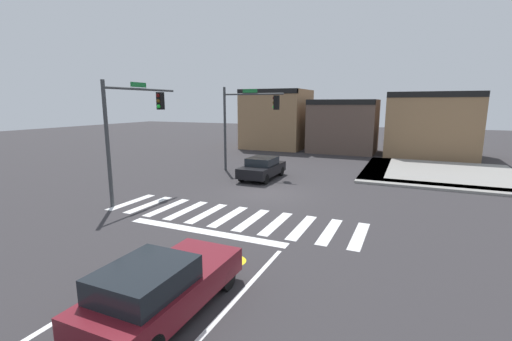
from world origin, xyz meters
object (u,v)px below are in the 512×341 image
Objects in this scene: traffic_signal_northwest at (246,115)px; car_black at (262,168)px; car_maroon at (161,287)px; traffic_signal_southwest at (133,118)px.

car_black is at bearing -40.19° from traffic_signal_northwest.
car_black is (-3.79, 14.81, -0.00)m from car_maroon.
traffic_signal_southwest reaches higher than car_black.
traffic_signal_northwest is (2.11, 8.67, -0.06)m from traffic_signal_southwest.
traffic_signal_northwest reaches higher than traffic_signal_southwest.
car_maroon is at bearing 14.36° from car_black.
car_black is at bearing 14.36° from car_maroon.
traffic_signal_northwest is at bearing -130.19° from car_black.
traffic_signal_southwest is 1.44× the size of car_black.
car_maroon reaches higher than car_black.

